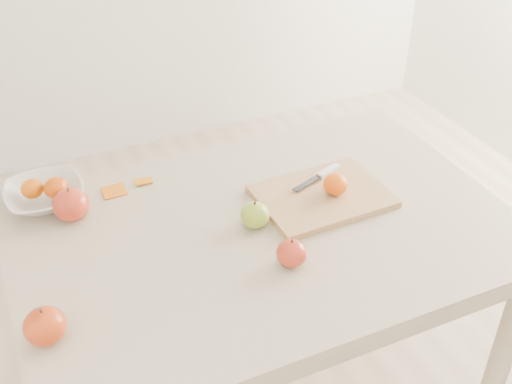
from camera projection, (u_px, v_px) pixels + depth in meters
name	position (u px, v px, depth m)	size (l,w,h in m)	color
table	(264.00, 257.00, 1.61)	(1.20, 0.80, 0.75)	#C1B192
cutting_board	(322.00, 196.00, 1.64)	(0.32, 0.24, 0.02)	tan
board_tangerine	(335.00, 184.00, 1.62)	(0.06, 0.06, 0.05)	#E24A07
fruit_bowl	(45.00, 195.00, 1.62)	(0.20, 0.20, 0.05)	silver
bowl_tangerine_near	(32.00, 189.00, 1.61)	(0.06, 0.06, 0.05)	#E55908
bowl_tangerine_far	(56.00, 188.00, 1.61)	(0.06, 0.06, 0.05)	#C95107
orange_peel_a	(114.00, 193.00, 1.67)	(0.06, 0.04, 0.00)	#D5650F
orange_peel_b	(143.00, 182.00, 1.71)	(0.04, 0.04, 0.00)	orange
paring_knife	(325.00, 173.00, 1.70)	(0.17, 0.07, 0.01)	white
apple_green	(255.00, 215.00, 1.54)	(0.07, 0.07, 0.06)	olive
apple_red_c	(292.00, 253.00, 1.43)	(0.07, 0.07, 0.06)	maroon
apple_red_d	(45.00, 326.00, 1.24)	(0.08, 0.08, 0.08)	maroon
apple_red_a	(71.00, 205.00, 1.56)	(0.09, 0.09, 0.08)	#99090C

